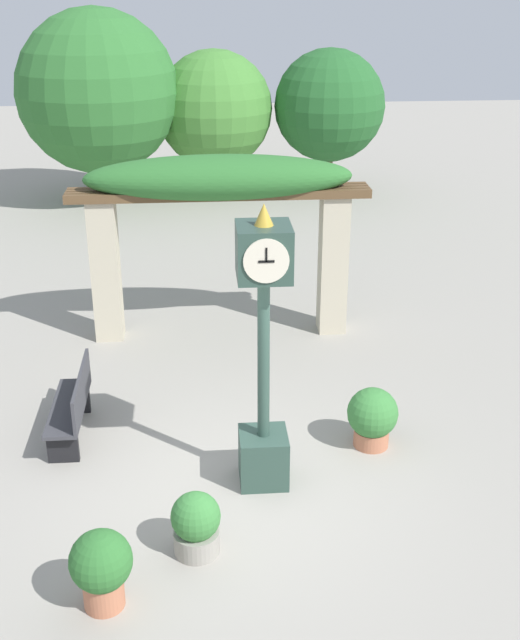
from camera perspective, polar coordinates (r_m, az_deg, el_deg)
The scene contains 8 objects.
ground_plane at distance 9.53m, azimuth -1.73°, elevation -12.05°, with size 60.00×60.00×0.00m, color gray.
pedestal_clock at distance 8.89m, azimuth 0.26°, elevation -2.59°, with size 0.58×0.63×3.37m.
pergola at distance 12.65m, azimuth -2.92°, elevation 8.63°, with size 4.71×1.04×2.98m.
potted_plant_near_left at distance 7.95m, azimuth -11.22°, elevation -16.81°, with size 0.60×0.60×0.82m.
potted_plant_near_right at distance 10.23m, azimuth 8.00°, elevation -6.80°, with size 0.64×0.64×0.79m.
potted_plant_far_left at distance 8.50m, azimuth -4.58°, elevation -14.24°, with size 0.52×0.52×0.70m.
park_bench at distance 10.61m, azimuth -13.16°, elevation -5.97°, with size 0.42×1.51×0.89m.
tree_line at distance 21.23m, azimuth -6.03°, elevation 15.36°, with size 9.38×4.13×4.83m.
Camera 1 is at (-0.34, -7.75, 5.54)m, focal length 45.00 mm.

